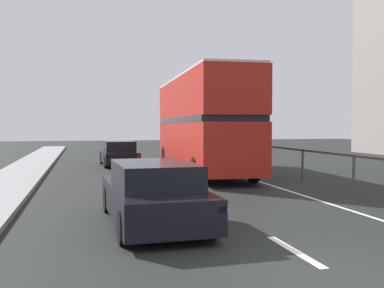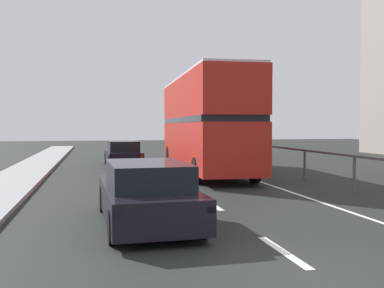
# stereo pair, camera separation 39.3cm
# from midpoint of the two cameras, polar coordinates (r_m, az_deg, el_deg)

# --- Properties ---
(ground_plane) EXTENTS (75.80, 120.00, 0.10)m
(ground_plane) POSITION_cam_midpoint_polar(r_m,az_deg,el_deg) (6.97, 17.88, -16.34)
(ground_plane) COLOR black
(lane_paint_markings) EXTENTS (3.24, 46.00, 0.01)m
(lane_paint_markings) POSITION_cam_midpoint_polar(r_m,az_deg,el_deg) (15.60, 7.68, -5.64)
(lane_paint_markings) COLOR silver
(lane_paint_markings) RESTS_ON ground
(bridge_side_railing) EXTENTS (0.10, 42.00, 1.22)m
(bridge_side_railing) POSITION_cam_midpoint_polar(r_m,az_deg,el_deg) (17.01, 17.56, -1.78)
(bridge_side_railing) COLOR #525554
(bridge_side_railing) RESTS_ON ground
(double_decker_bus_red) EXTENTS (2.93, 11.58, 4.44)m
(double_decker_bus_red) POSITION_cam_midpoint_polar(r_m,az_deg,el_deg) (20.80, 2.11, 2.92)
(double_decker_bus_red) COLOR #AF1F16
(double_decker_bus_red) RESTS_ON ground
(hatchback_car_near) EXTENTS (2.00, 4.65, 1.38)m
(hatchback_car_near) POSITION_cam_midpoint_polar(r_m,az_deg,el_deg) (9.89, -4.72, -6.40)
(hatchback_car_near) COLOR black
(hatchback_car_near) RESTS_ON ground
(sedan_car_ahead) EXTENTS (1.92, 4.24, 1.34)m
(sedan_car_ahead) POSITION_cam_midpoint_polar(r_m,az_deg,el_deg) (24.48, -8.39, -1.23)
(sedan_car_ahead) COLOR black
(sedan_car_ahead) RESTS_ON ground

